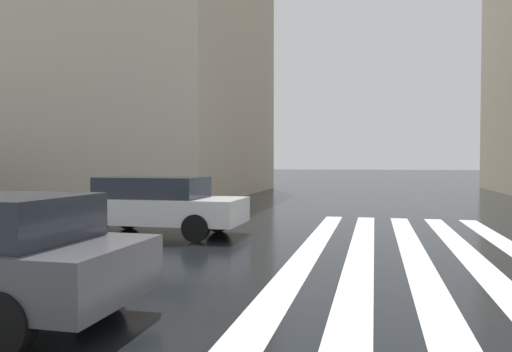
# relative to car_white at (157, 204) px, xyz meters

# --- Properties ---
(zebra_crossing) EXTENTS (13.00, 4.50, 0.01)m
(zebra_crossing) POSITION_rel_car_white_xyz_m (-1.50, -5.88, -0.75)
(zebra_crossing) COLOR silver
(zebra_crossing) RESTS_ON ground_plane
(haussmann_block_mid) EXTENTS (14.62, 24.64, 22.50)m
(haussmann_block_mid) POSITION_rel_car_white_xyz_m (14.31, 13.82, 10.26)
(haussmann_block_mid) COLOR beige
(haussmann_block_mid) RESTS_ON ground_plane
(car_white) EXTENTS (1.85, 4.10, 1.41)m
(car_white) POSITION_rel_car_white_xyz_m (0.00, 0.00, 0.00)
(car_white) COLOR silver
(car_white) RESTS_ON ground_plane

